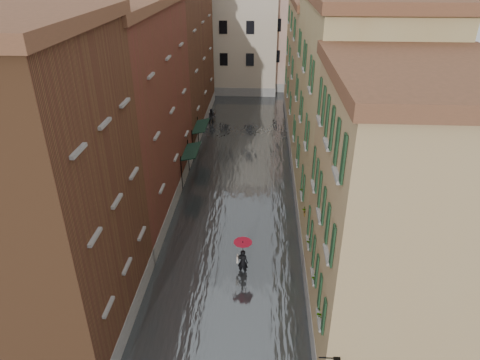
# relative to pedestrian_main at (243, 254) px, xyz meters

# --- Properties ---
(ground) EXTENTS (120.00, 120.00, 0.00)m
(ground) POSITION_rel_pedestrian_main_xyz_m (-0.80, -1.78, -1.29)
(ground) COLOR #4F4F51
(ground) RESTS_ON ground
(floodwater) EXTENTS (10.00, 60.00, 0.20)m
(floodwater) POSITION_rel_pedestrian_main_xyz_m (-0.80, 11.22, -1.19)
(floodwater) COLOR #424649
(floodwater) RESTS_ON ground
(building_left_near) EXTENTS (6.00, 8.00, 13.00)m
(building_left_near) POSITION_rel_pedestrian_main_xyz_m (-7.80, -3.78, 5.21)
(building_left_near) COLOR brown
(building_left_near) RESTS_ON ground
(building_left_mid) EXTENTS (6.00, 14.00, 12.50)m
(building_left_mid) POSITION_rel_pedestrian_main_xyz_m (-7.80, 7.22, 4.96)
(building_left_mid) COLOR maroon
(building_left_mid) RESTS_ON ground
(building_left_far) EXTENTS (6.00, 16.00, 14.00)m
(building_left_far) POSITION_rel_pedestrian_main_xyz_m (-7.80, 22.22, 5.71)
(building_left_far) COLOR brown
(building_left_far) RESTS_ON ground
(building_right_near) EXTENTS (6.00, 8.00, 11.50)m
(building_right_near) POSITION_rel_pedestrian_main_xyz_m (6.20, -3.78, 4.46)
(building_right_near) COLOR #A58355
(building_right_near) RESTS_ON ground
(building_right_mid) EXTENTS (6.00, 14.00, 13.00)m
(building_right_mid) POSITION_rel_pedestrian_main_xyz_m (6.20, 7.22, 5.21)
(building_right_mid) COLOR tan
(building_right_mid) RESTS_ON ground
(building_right_far) EXTENTS (6.00, 16.00, 11.50)m
(building_right_far) POSITION_rel_pedestrian_main_xyz_m (6.20, 22.22, 4.46)
(building_right_far) COLOR #A58355
(building_right_far) RESTS_ON ground
(building_end_cream) EXTENTS (12.00, 9.00, 13.00)m
(building_end_cream) POSITION_rel_pedestrian_main_xyz_m (-3.80, 36.22, 5.21)
(building_end_cream) COLOR #BDB096
(building_end_cream) RESTS_ON ground
(building_end_pink) EXTENTS (10.00, 9.00, 12.00)m
(building_end_pink) POSITION_rel_pedestrian_main_xyz_m (5.20, 38.22, 4.71)
(building_end_pink) COLOR #CAA88E
(building_end_pink) RESTS_ON ground
(awning_near) EXTENTS (1.09, 3.02, 2.80)m
(awning_near) POSITION_rel_pedestrian_main_xyz_m (-4.29, 10.17, 1.17)
(awning_near) COLOR black
(awning_near) RESTS_ON ground
(awning_far) EXTENTS (1.09, 3.23, 2.80)m
(awning_far) POSITION_rel_pedestrian_main_xyz_m (-4.29, 15.27, 1.18)
(awning_far) COLOR black
(awning_far) RESTS_ON ground
(wall_lantern) EXTENTS (0.71, 0.22, 0.35)m
(wall_lantern) POSITION_rel_pedestrian_main_xyz_m (3.53, -7.78, 1.71)
(wall_lantern) COLOR black
(wall_lantern) RESTS_ON ground
(window_planters) EXTENTS (0.59, 10.30, 0.84)m
(window_planters) POSITION_rel_pedestrian_main_xyz_m (3.32, -1.36, 2.22)
(window_planters) COLOR brown
(window_planters) RESTS_ON ground
(pedestrian_main) EXTENTS (0.99, 0.99, 2.06)m
(pedestrian_main) POSITION_rel_pedestrian_main_xyz_m (0.00, 0.00, 0.00)
(pedestrian_main) COLOR black
(pedestrian_main) RESTS_ON ground
(pedestrian_far) EXTENTS (0.91, 0.76, 1.69)m
(pedestrian_far) POSITION_rel_pedestrian_main_xyz_m (-4.20, 22.32, -0.45)
(pedestrian_far) COLOR black
(pedestrian_far) RESTS_ON ground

